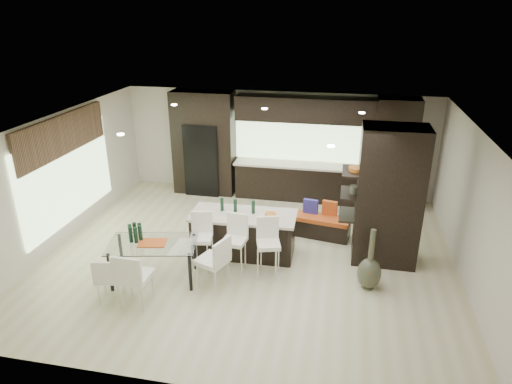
% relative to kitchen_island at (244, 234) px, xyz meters
% --- Properties ---
extents(ground, '(8.00, 8.00, 0.00)m').
position_rel_kitchen_island_xyz_m(ground, '(0.15, -0.08, -0.43)').
color(ground, beige).
rests_on(ground, ground).
extents(back_wall, '(8.00, 0.02, 2.70)m').
position_rel_kitchen_island_xyz_m(back_wall, '(0.15, 3.42, 0.92)').
color(back_wall, beige).
rests_on(back_wall, ground).
extents(left_wall, '(0.02, 7.00, 2.70)m').
position_rel_kitchen_island_xyz_m(left_wall, '(-3.85, -0.08, 0.92)').
color(left_wall, beige).
rests_on(left_wall, ground).
extents(right_wall, '(0.02, 7.00, 2.70)m').
position_rel_kitchen_island_xyz_m(right_wall, '(4.15, -0.08, 0.92)').
color(right_wall, beige).
rests_on(right_wall, ground).
extents(ceiling, '(8.00, 7.00, 0.02)m').
position_rel_kitchen_island_xyz_m(ceiling, '(0.15, -0.08, 2.27)').
color(ceiling, white).
rests_on(ceiling, ground).
extents(window_left, '(0.04, 3.20, 1.90)m').
position_rel_kitchen_island_xyz_m(window_left, '(-3.81, 0.12, 0.92)').
color(window_left, '#B2D199').
rests_on(window_left, left_wall).
extents(window_back, '(3.40, 0.04, 1.20)m').
position_rel_kitchen_island_xyz_m(window_back, '(0.75, 3.38, 1.12)').
color(window_back, '#B2D199').
rests_on(window_back, back_wall).
extents(stone_accent, '(0.08, 3.00, 0.80)m').
position_rel_kitchen_island_xyz_m(stone_accent, '(-3.78, 0.12, 1.82)').
color(stone_accent, brown).
rests_on(stone_accent, left_wall).
extents(ceiling_spots, '(4.00, 3.00, 0.02)m').
position_rel_kitchen_island_xyz_m(ceiling_spots, '(0.15, 0.17, 2.25)').
color(ceiling_spots, white).
rests_on(ceiling_spots, ceiling).
extents(back_cabinetry, '(6.80, 0.68, 2.70)m').
position_rel_kitchen_island_xyz_m(back_cabinetry, '(0.65, 3.09, 0.92)').
color(back_cabinetry, black).
rests_on(back_cabinetry, ground).
extents(refrigerator, '(0.90, 0.68, 1.90)m').
position_rel_kitchen_island_xyz_m(refrigerator, '(-1.75, 3.04, 0.52)').
color(refrigerator, black).
rests_on(refrigerator, ground).
extents(partition_column, '(1.20, 0.80, 2.70)m').
position_rel_kitchen_island_xyz_m(partition_column, '(2.75, 0.32, 0.92)').
color(partition_column, black).
rests_on(partition_column, ground).
extents(kitchen_island, '(2.10, 0.94, 0.87)m').
position_rel_kitchen_island_xyz_m(kitchen_island, '(0.00, 0.00, 0.00)').
color(kitchen_island, black).
rests_on(kitchen_island, ground).
extents(stool_left, '(0.46, 0.46, 0.91)m').
position_rel_kitchen_island_xyz_m(stool_left, '(-0.64, -0.75, 0.02)').
color(stool_left, white).
rests_on(stool_left, ground).
extents(stool_mid, '(0.46, 0.46, 0.93)m').
position_rel_kitchen_island_xyz_m(stool_mid, '(0.00, -0.75, 0.03)').
color(stool_mid, white).
rests_on(stool_mid, ground).
extents(stool_right, '(0.51, 0.51, 0.93)m').
position_rel_kitchen_island_xyz_m(stool_right, '(0.64, -0.75, 0.03)').
color(stool_right, white).
rests_on(stool_right, ground).
extents(bench, '(1.25, 0.66, 0.46)m').
position_rel_kitchen_island_xyz_m(bench, '(1.51, 1.05, -0.20)').
color(bench, black).
rests_on(bench, ground).
extents(floor_vase, '(0.50, 0.50, 1.15)m').
position_rel_kitchen_island_xyz_m(floor_vase, '(2.45, -0.76, 0.14)').
color(floor_vase, '#3E4330').
rests_on(floor_vase, ground).
extents(dining_table, '(1.70, 1.18, 0.75)m').
position_rel_kitchen_island_xyz_m(dining_table, '(-1.38, -1.26, -0.06)').
color(dining_table, white).
rests_on(dining_table, ground).
extents(chair_near, '(0.53, 0.53, 0.95)m').
position_rel_kitchen_island_xyz_m(chair_near, '(-1.38, -2.03, 0.04)').
color(chair_near, white).
rests_on(chair_near, ground).
extents(chair_far, '(0.50, 0.50, 0.78)m').
position_rel_kitchen_island_xyz_m(chair_far, '(-1.87, -1.99, -0.04)').
color(chair_far, white).
rests_on(chair_far, ground).
extents(chair_end, '(0.63, 0.63, 0.91)m').
position_rel_kitchen_island_xyz_m(chair_end, '(-0.28, -1.26, 0.02)').
color(chair_end, white).
rests_on(chair_end, ground).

